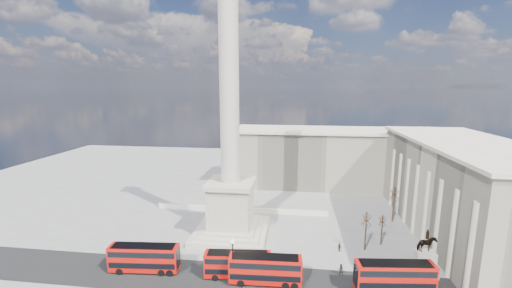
{
  "coord_description": "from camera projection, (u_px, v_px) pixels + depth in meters",
  "views": [
    {
      "loc": [
        12.22,
        -52.16,
        28.78
      ],
      "look_at": [
        5.38,
        1.63,
        18.85
      ],
      "focal_mm": 22.0,
      "sensor_mm": 36.0,
      "label": 1
    }
  ],
  "objects": [
    {
      "name": "bare_tree_mid",
      "position": [
        382.0,
        221.0,
        57.23
      ],
      "size": [
        1.58,
        1.58,
        5.97
      ],
      "rotation": [
        0.0,
        0.0,
        0.03
      ],
      "color": "#332319",
      "rests_on": "ground"
    },
    {
      "name": "ground",
      "position": [
        226.0,
        246.0,
        57.6
      ],
      "size": [
        180.0,
        180.0,
        0.0
      ],
      "primitive_type": "plane",
      "color": "gray",
      "rests_on": "ground"
    },
    {
      "name": "red_bus_b",
      "position": [
        238.0,
        264.0,
        47.71
      ],
      "size": [
        10.23,
        3.16,
        4.09
      ],
      "rotation": [
        0.0,
        0.0,
        0.08
      ],
      "color": "#B00F09",
      "rests_on": "ground"
    },
    {
      "name": "pedestrian_crossing",
      "position": [
        339.0,
        247.0,
        55.45
      ],
      "size": [
        0.93,
        1.01,
        1.67
      ],
      "primitive_type": "imported",
      "rotation": [
        0.0,
        0.0,
        2.25
      ],
      "color": "black",
      "rests_on": "ground"
    },
    {
      "name": "balustrade_wall",
      "position": [
        241.0,
        210.0,
        73.11
      ],
      "size": [
        40.0,
        0.6,
        1.1
      ],
      "primitive_type": "cube",
      "color": "beige",
      "rests_on": "ground"
    },
    {
      "name": "nelsons_column",
      "position": [
        230.0,
        171.0,
        60.15
      ],
      "size": [
        14.0,
        14.0,
        49.85
      ],
      "color": "#BCB39C",
      "rests_on": "ground"
    },
    {
      "name": "building_east",
      "position": [
        466.0,
        190.0,
        60.1
      ],
      "size": [
        19.0,
        46.0,
        18.6
      ],
      "color": "#BAB398",
      "rests_on": "ground"
    },
    {
      "name": "bare_tree_far",
      "position": [
        395.0,
        193.0,
        66.89
      ],
      "size": [
        1.99,
        1.99,
        8.11
      ],
      "rotation": [
        0.0,
        0.0,
        -0.06
      ],
      "color": "#332319",
      "rests_on": "ground"
    },
    {
      "name": "pedestrian_standing",
      "position": [
        340.0,
        269.0,
        48.66
      ],
      "size": [
        0.93,
        0.76,
        1.8
      ],
      "primitive_type": "imported",
      "rotation": [
        0.0,
        0.0,
        3.24
      ],
      "color": "black",
      "rests_on": "ground"
    },
    {
      "name": "equestrian_statue",
      "position": [
        425.0,
        259.0,
        48.3
      ],
      "size": [
        3.52,
        2.64,
        7.45
      ],
      "color": "beige",
      "rests_on": "ground"
    },
    {
      "name": "red_bus_a",
      "position": [
        145.0,
        258.0,
        49.25
      ],
      "size": [
        10.99,
        3.35,
        4.39
      ],
      "rotation": [
        0.0,
        0.0,
        0.08
      ],
      "color": "#B00F09",
      "rests_on": "ground"
    },
    {
      "name": "red_bus_d",
      "position": [
        395.0,
        277.0,
        44.34
      ],
      "size": [
        11.13,
        3.59,
        4.43
      ],
      "rotation": [
        0.0,
        0.0,
        0.1
      ],
      "color": "#B00F09",
      "rests_on": "ground"
    },
    {
      "name": "pedestrian_walking",
      "position": [
        378.0,
        272.0,
        47.99
      ],
      "size": [
        0.65,
        0.53,
        1.52
      ],
      "primitive_type": "imported",
      "rotation": [
        0.0,
        0.0,
        0.34
      ],
      "color": "black",
      "rests_on": "ground"
    },
    {
      "name": "red_bus_c",
      "position": [
        266.0,
        269.0,
        46.22
      ],
      "size": [
        10.78,
        2.95,
        4.33
      ],
      "rotation": [
        0.0,
        0.0,
        0.04
      ],
      "color": "#B00F09",
      "rests_on": "ground"
    },
    {
      "name": "bare_tree_near",
      "position": [
        367.0,
        219.0,
        55.03
      ],
      "size": [
        1.73,
        1.73,
        7.56
      ],
      "rotation": [
        0.0,
        0.0,
        0.04
      ],
      "color": "#332319",
      "rests_on": "ground"
    },
    {
      "name": "victorian_lamp",
      "position": [
        233.0,
        258.0,
        45.69
      ],
      "size": [
        0.6,
        0.6,
        7.03
      ],
      "rotation": [
        0.0,
        0.0,
        -0.32
      ],
      "color": "black",
      "rests_on": "ground"
    },
    {
      "name": "building_northeast",
      "position": [
        321.0,
        157.0,
        92.65
      ],
      "size": [
        51.0,
        17.0,
        16.6
      ],
      "color": "#BAB398",
      "rests_on": "ground"
    },
    {
      "name": "asphalt_road",
      "position": [
        244.0,
        281.0,
        47.22
      ],
      "size": [
        120.0,
        9.0,
        0.01
      ],
      "primitive_type": "cube",
      "color": "black",
      "rests_on": "ground"
    }
  ]
}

